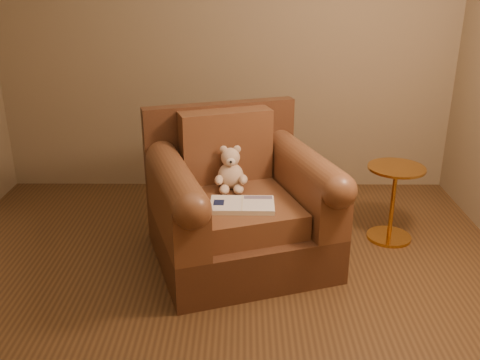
{
  "coord_description": "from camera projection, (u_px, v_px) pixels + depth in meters",
  "views": [
    {
      "loc": [
        0.15,
        -2.68,
        1.9
      ],
      "look_at": [
        0.13,
        0.56,
        0.61
      ],
      "focal_mm": 40.0,
      "sensor_mm": 36.0,
      "label": 1
    }
  ],
  "objects": [
    {
      "name": "armchair",
      "position": [
        238.0,
        205.0,
        3.66
      ],
      "size": [
        1.39,
        1.36,
        1.0
      ],
      "rotation": [
        0.0,
        0.0,
        0.32
      ],
      "color": "#4E2D1A",
      "rests_on": "floor"
    },
    {
      "name": "side_table",
      "position": [
        393.0,
        201.0,
        3.93
      ],
      "size": [
        0.41,
        0.41,
        0.58
      ],
      "color": "gold",
      "rests_on": "floor"
    },
    {
      "name": "room",
      "position": [
        213.0,
        10.0,
        2.56
      ],
      "size": [
        4.02,
        4.02,
        2.71
      ],
      "color": "#826E50",
      "rests_on": "ground"
    },
    {
      "name": "floor",
      "position": [
        218.0,
        309.0,
        3.19
      ],
      "size": [
        4.0,
        4.0,
        0.0
      ],
      "primitive_type": "plane",
      "color": "#51351B",
      "rests_on": "ground"
    },
    {
      "name": "teddy_bear",
      "position": [
        231.0,
        173.0,
        3.66
      ],
      "size": [
        0.22,
        0.25,
        0.31
      ],
      "rotation": [
        0.0,
        0.0,
        0.07
      ],
      "color": "beige",
      "rests_on": "armchair"
    },
    {
      "name": "guidebook",
      "position": [
        242.0,
        205.0,
        3.4
      ],
      "size": [
        0.41,
        0.25,
        0.03
      ],
      "rotation": [
        0.0,
        0.0,
        -0.01
      ],
      "color": "beige",
      "rests_on": "armchair"
    }
  ]
}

